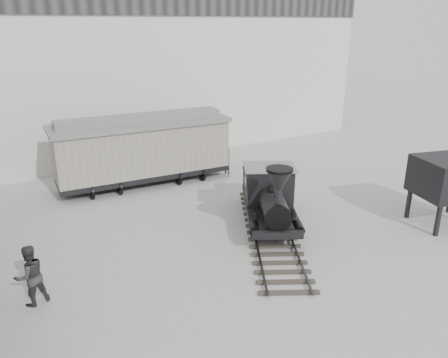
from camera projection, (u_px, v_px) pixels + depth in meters
ground at (275, 276)px, 13.96m from camera, size 90.00×90.00×0.00m
north_wall at (113, 63)px, 24.13m from camera, size 34.00×2.51×11.00m
locomotive at (270, 200)px, 17.08m from camera, size 5.78×8.31×3.00m
boxcar at (143, 148)px, 21.40m from camera, size 8.75×3.32×3.51m
visitor_b at (30, 276)px, 12.33m from camera, size 1.04×0.90×1.84m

